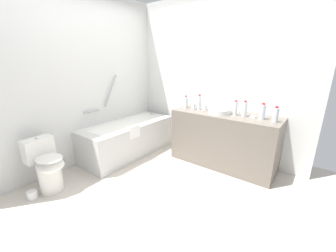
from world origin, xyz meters
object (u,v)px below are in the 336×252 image
at_px(sink_basin, 220,111).
at_px(water_bottle_1, 263,112).
at_px(drinking_glass_0, 205,107).
at_px(water_bottle_5, 235,108).
at_px(toilet_paper_roll, 32,195).
at_px(water_bottle_3, 186,102).
at_px(soap_dish, 253,117).
at_px(water_bottle_0, 199,103).
at_px(water_bottle_4, 276,115).
at_px(sink_faucet, 225,109).
at_px(toilet, 47,166).
at_px(water_bottle_2, 245,109).
at_px(drinking_glass_1, 194,106).
at_px(bathtub, 128,137).

height_order(sink_basin, water_bottle_1, water_bottle_1).
distance_m(sink_basin, drinking_glass_0, 0.27).
bearing_deg(water_bottle_5, toilet_paper_roll, 144.12).
distance_m(water_bottle_1, water_bottle_3, 1.19).
bearing_deg(soap_dish, water_bottle_0, 92.46).
relative_size(water_bottle_1, water_bottle_4, 1.09).
bearing_deg(sink_faucet, toilet, 147.40).
height_order(water_bottle_2, water_bottle_3, water_bottle_2).
bearing_deg(toilet_paper_roll, water_bottle_3, -19.45).
bearing_deg(sink_basin, water_bottle_5, -87.47).
bearing_deg(water_bottle_2, drinking_glass_1, 92.28).
distance_m(sink_basin, water_bottle_4, 0.77).
bearing_deg(soap_dish, water_bottle_1, -107.60).
height_order(water_bottle_5, drinking_glass_0, water_bottle_5).
height_order(water_bottle_3, toilet_paper_roll, water_bottle_3).
relative_size(sink_basin, drinking_glass_0, 3.36).
bearing_deg(water_bottle_2, water_bottle_3, 92.22).
xyz_separation_m(drinking_glass_0, drinking_glass_1, (-0.04, 0.18, -0.00)).
relative_size(sink_faucet, water_bottle_3, 0.73).
xyz_separation_m(water_bottle_4, toilet_paper_roll, (-2.18, 2.13, -0.88)).
height_order(water_bottle_0, toilet_paper_roll, water_bottle_0).
bearing_deg(water_bottle_1, toilet_paper_roll, 138.45).
relative_size(sink_basin, water_bottle_4, 1.63).
bearing_deg(toilet, water_bottle_4, 39.32).
xyz_separation_m(water_bottle_3, drinking_glass_1, (0.00, -0.15, -0.05)).
distance_m(water_bottle_1, water_bottle_5, 0.37).
xyz_separation_m(sink_basin, water_bottle_5, (0.01, -0.23, 0.07)).
bearing_deg(drinking_glass_1, sink_basin, -88.70).
bearing_deg(sink_faucet, bathtub, 119.98).
bearing_deg(bathtub, soap_dish, -70.57).
distance_m(water_bottle_3, soap_dish, 1.08).
relative_size(toilet, water_bottle_5, 3.08).
xyz_separation_m(sink_basin, water_bottle_1, (0.02, -0.60, 0.07)).
distance_m(water_bottle_0, water_bottle_1, 0.96).
relative_size(drinking_glass_1, soap_dish, 1.04).
bearing_deg(bathtub, water_bottle_2, -70.27).
xyz_separation_m(bathtub, sink_basin, (0.61, -1.39, 0.56)).
bearing_deg(water_bottle_0, water_bottle_3, 98.24).
distance_m(drinking_glass_0, toilet_paper_roll, 2.61).
bearing_deg(water_bottle_3, bathtub, 126.44).
distance_m(water_bottle_4, drinking_glass_0, 1.03).
bearing_deg(water_bottle_0, water_bottle_1, -90.05).
distance_m(water_bottle_0, water_bottle_4, 1.13).
bearing_deg(drinking_glass_0, toilet_paper_roll, 153.74).
bearing_deg(bathtub, sink_faucet, -60.02).
bearing_deg(soap_dish, water_bottle_3, 93.72).
bearing_deg(water_bottle_0, water_bottle_2, -89.74).
distance_m(water_bottle_5, toilet_paper_roll, 2.86).
xyz_separation_m(bathtub, sink_faucet, (0.80, -1.39, 0.55)).
bearing_deg(water_bottle_1, water_bottle_5, 91.19).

